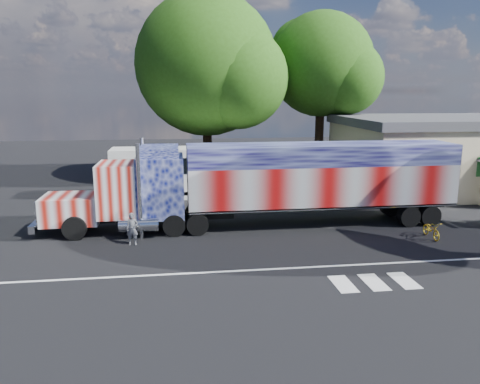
{
  "coord_description": "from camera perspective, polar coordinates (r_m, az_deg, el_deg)",
  "views": [
    {
      "loc": [
        -3.16,
        -20.34,
        7.0
      ],
      "look_at": [
        0.0,
        3.0,
        1.9
      ],
      "focal_mm": 35.0,
      "sensor_mm": 36.0,
      "label": 1
    }
  ],
  "objects": [
    {
      "name": "tree_n_mid",
      "position": [
        36.78,
        -3.83,
        15.16
      ],
      "size": [
        11.29,
        10.76,
        14.34
      ],
      "color": "black",
      "rests_on": "ground"
    },
    {
      "name": "coach_bus",
      "position": [
        31.71,
        -5.21,
        2.56
      ],
      "size": [
        11.33,
        2.64,
        3.3
      ],
      "color": "silver",
      "rests_on": "ground"
    },
    {
      "name": "woman",
      "position": [
        22.25,
        -13.0,
        -4.4
      ],
      "size": [
        0.58,
        0.4,
        1.52
      ],
      "primitive_type": "imported",
      "rotation": [
        0.0,
        0.0,
        -0.07
      ],
      "color": "slate",
      "rests_on": "ground"
    },
    {
      "name": "tree_ne_a",
      "position": [
        38.92,
        10.15,
        14.97
      ],
      "size": [
        8.61,
        8.2,
        13.16
      ],
      "color": "black",
      "rests_on": "ground"
    },
    {
      "name": "ground",
      "position": [
        21.74,
        1.07,
        -6.57
      ],
      "size": [
        100.0,
        100.0,
        0.0
      ],
      "primitive_type": "plane",
      "color": "black"
    },
    {
      "name": "lane_markings",
      "position": [
        18.63,
        8.16,
        -9.96
      ],
      "size": [
        30.0,
        2.67,
        0.01
      ],
      "color": "silver",
      "rests_on": "ground"
    },
    {
      "name": "semi_truck",
      "position": [
        24.44,
        3.83,
        1.28
      ],
      "size": [
        21.64,
        3.42,
        4.61
      ],
      "color": "black",
      "rests_on": "ground"
    },
    {
      "name": "bicycle",
      "position": [
        24.57,
        22.3,
        -4.26
      ],
      "size": [
        0.63,
        1.61,
        0.84
      ],
      "primitive_type": "imported",
      "rotation": [
        0.0,
        0.0,
        -0.05
      ],
      "color": "gold",
      "rests_on": "ground"
    }
  ]
}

